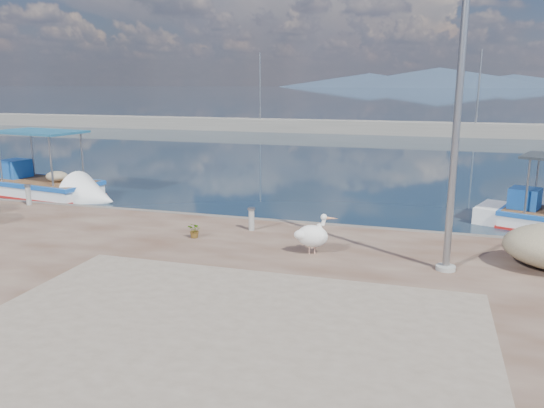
{
  "coord_description": "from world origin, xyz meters",
  "views": [
    {
      "loc": [
        4.2,
        -10.3,
        4.67
      ],
      "look_at": [
        0.0,
        3.8,
        1.3
      ],
      "focal_mm": 35.0,
      "sensor_mm": 36.0,
      "label": 1
    }
  ],
  "objects_px": {
    "boat_left": "(43,190)",
    "lamp_post": "(457,124)",
    "bollard_near": "(251,218)",
    "pelican": "(313,235)"
  },
  "relations": [
    {
      "from": "lamp_post",
      "to": "bollard_near",
      "type": "relative_size",
      "value": 10.52
    },
    {
      "from": "bollard_near",
      "to": "pelican",
      "type": "bearing_deg",
      "value": -36.99
    },
    {
      "from": "lamp_post",
      "to": "bollard_near",
      "type": "distance_m",
      "value": 6.37
    },
    {
      "from": "pelican",
      "to": "lamp_post",
      "type": "bearing_deg",
      "value": -26.9
    },
    {
      "from": "bollard_near",
      "to": "lamp_post",
      "type": "bearing_deg",
      "value": -19.45
    },
    {
      "from": "lamp_post",
      "to": "bollard_near",
      "type": "height_order",
      "value": "lamp_post"
    },
    {
      "from": "pelican",
      "to": "lamp_post",
      "type": "height_order",
      "value": "lamp_post"
    },
    {
      "from": "boat_left",
      "to": "lamp_post",
      "type": "distance_m",
      "value": 17.64
    },
    {
      "from": "boat_left",
      "to": "lamp_post",
      "type": "bearing_deg",
      "value": -12.41
    },
    {
      "from": "boat_left",
      "to": "pelican",
      "type": "distance_m",
      "value": 14.29
    }
  ]
}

